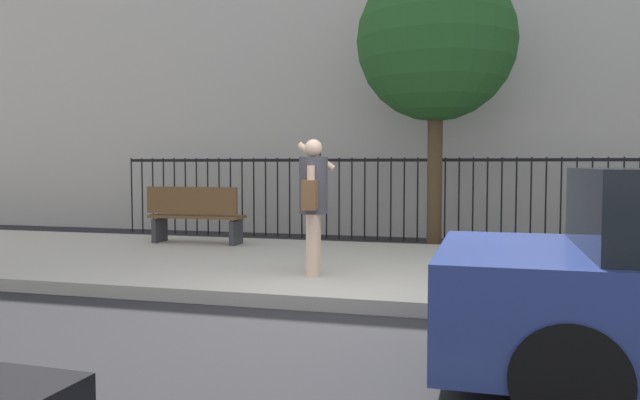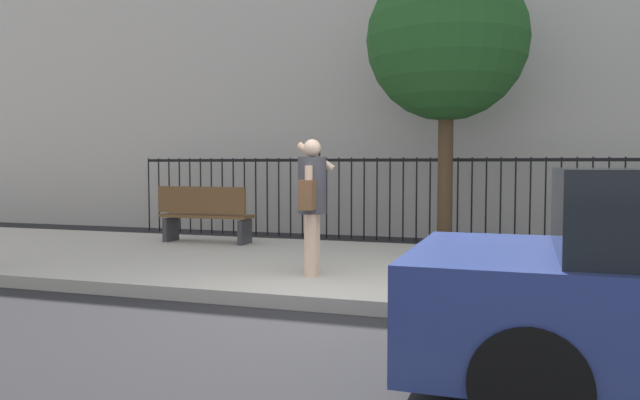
# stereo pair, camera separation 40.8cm
# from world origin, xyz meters

# --- Properties ---
(ground_plane) EXTENTS (60.00, 60.00, 0.00)m
(ground_plane) POSITION_xyz_m (0.00, 0.00, 0.00)
(ground_plane) COLOR black
(sidewalk) EXTENTS (28.00, 4.40, 0.15)m
(sidewalk) POSITION_xyz_m (0.00, 2.20, 0.07)
(sidewalk) COLOR #B2ADA3
(sidewalk) RESTS_ON ground
(iron_fence) EXTENTS (12.03, 0.04, 1.60)m
(iron_fence) POSITION_xyz_m (0.00, 5.90, 1.02)
(iron_fence) COLOR black
(iron_fence) RESTS_ON ground
(pedestrian_on_phone) EXTENTS (0.48, 0.68, 1.62)m
(pedestrian_on_phone) POSITION_xyz_m (-0.60, 1.14, 1.09)
(pedestrian_on_phone) COLOR beige
(pedestrian_on_phone) RESTS_ON sidewalk
(street_bench) EXTENTS (1.60, 0.45, 0.95)m
(street_bench) POSITION_xyz_m (-3.28, 3.43, 0.65)
(street_bench) COLOR brown
(street_bench) RESTS_ON sidewalk
(street_tree_mid) EXTENTS (2.71, 2.71, 4.92)m
(street_tree_mid) POSITION_xyz_m (0.52, 4.91, 3.54)
(street_tree_mid) COLOR #4C3823
(street_tree_mid) RESTS_ON ground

